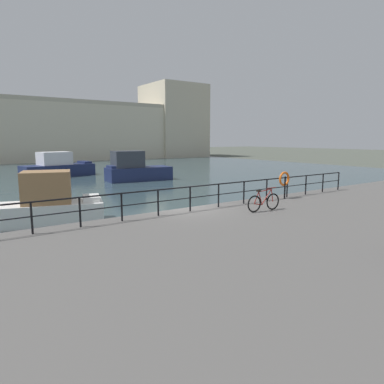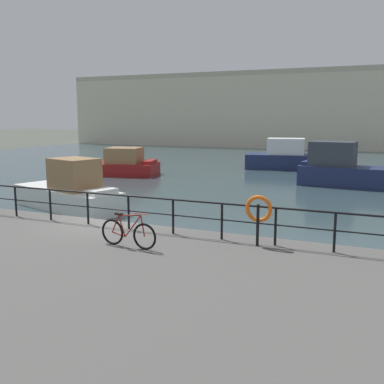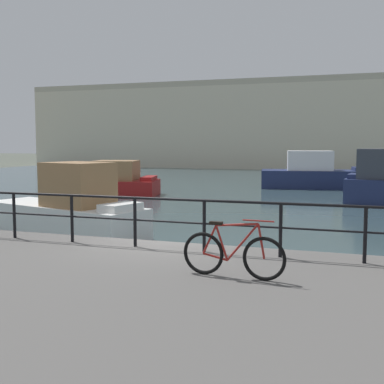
{
  "view_description": "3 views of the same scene",
  "coord_description": "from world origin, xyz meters",
  "views": [
    {
      "loc": [
        -8.48,
        -12.59,
        4.03
      ],
      "look_at": [
        1.3,
        1.41,
        1.38
      ],
      "focal_mm": 32.29,
      "sensor_mm": 36.0,
      "label": 1
    },
    {
      "loc": [
        8.55,
        -12.53,
        4.45
      ],
      "look_at": [
        1.49,
        3.68,
        1.47
      ],
      "focal_mm": 41.87,
      "sensor_mm": 36.0,
      "label": 2
    },
    {
      "loc": [
        4.32,
        -10.43,
        3.18
      ],
      "look_at": [
        0.01,
        2.08,
        1.89
      ],
      "focal_mm": 47.26,
      "sensor_mm": 36.0,
      "label": 3
    }
  ],
  "objects": [
    {
      "name": "moored_red_daysailer",
      "position": [
        0.85,
        25.98,
        1.01
      ],
      "size": [
        7.68,
        3.86,
        2.63
      ],
      "rotation": [
        0.0,
        0.0,
        0.17
      ],
      "color": "navy",
      "rests_on": "water_basin"
    },
    {
      "name": "ground_plane",
      "position": [
        0.0,
        0.0,
        0.0
      ],
      "size": [
        240.0,
        240.0,
        0.0
      ],
      "primitive_type": "plane",
      "color": "#4C5147"
    },
    {
      "name": "moored_green_narrowboat",
      "position": [
        -5.36,
        4.58,
        0.89
      ],
      "size": [
        6.74,
        3.71,
        2.52
      ],
      "rotation": [
        0.0,
        0.0,
        -0.29
      ],
      "color": "white",
      "rests_on": "water_basin"
    },
    {
      "name": "parked_bicycle",
      "position": [
        2.3,
        -2.5,
        1.36
      ],
      "size": [
        1.77,
        0.18,
        0.98
      ],
      "rotation": [
        0.0,
        0.0,
        -0.07
      ],
      "color": "black",
      "rests_on": "quay_promenade"
    },
    {
      "name": "quay_railing",
      "position": [
        0.47,
        -0.75,
        1.7
      ],
      "size": [
        20.24,
        0.07,
        1.08
      ],
      "color": "black",
      "rests_on": "quay_promenade"
    },
    {
      "name": "moored_blue_motorboat",
      "position": [
        -10.19,
        16.84,
        0.8
      ],
      "size": [
        6.27,
        4.19,
        2.12
      ],
      "rotation": [
        0.0,
        0.0,
        0.23
      ],
      "color": "maroon",
      "rests_on": "water_basin"
    },
    {
      "name": "water_basin",
      "position": [
        0.0,
        30.2,
        0.01
      ],
      "size": [
        80.0,
        60.0,
        0.01
      ],
      "primitive_type": "cube",
      "color": "#33474C",
      "rests_on": "ground_plane"
    }
  ]
}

